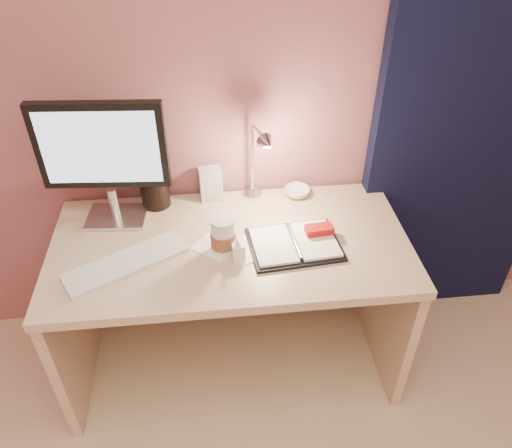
{
  "coord_description": "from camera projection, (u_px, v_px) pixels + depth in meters",
  "views": [
    {
      "loc": [
        -0.06,
        -0.11,
        1.99
      ],
      "look_at": [
        0.1,
        1.33,
        0.85
      ],
      "focal_mm": 35.0,
      "sensor_mm": 36.0,
      "label": 1
    }
  ],
  "objects": [
    {
      "name": "desk_lamp",
      "position": [
        248.0,
        161.0,
        1.99
      ],
      "size": [
        0.13,
        0.23,
        0.37
      ],
      "rotation": [
        0.0,
        0.0,
        0.28
      ],
      "color": "silver",
      "rests_on": "desk"
    },
    {
      "name": "product_box",
      "position": [
        211.0,
        184.0,
        2.14
      ],
      "size": [
        0.1,
        0.08,
        0.14
      ],
      "primitive_type": "cube",
      "rotation": [
        0.0,
        0.0,
        0.09
      ],
      "color": "beige",
      "rests_on": "desk"
    },
    {
      "name": "paper_c",
      "position": [
        251.0,
        247.0,
        1.92
      ],
      "size": [
        0.21,
        0.21,
        0.0
      ],
      "primitive_type": "cube",
      "rotation": [
        0.0,
        0.0,
        0.39
      ],
      "color": "white",
      "rests_on": "desk"
    },
    {
      "name": "monitor",
      "position": [
        103.0,
        153.0,
        1.88
      ],
      "size": [
        0.49,
        0.19,
        0.52
      ],
      "rotation": [
        0.0,
        0.0,
        -0.08
      ],
      "color": "silver",
      "rests_on": "desk"
    },
    {
      "name": "coffee_cup",
      "position": [
        223.0,
        236.0,
        1.86
      ],
      "size": [
        0.1,
        0.1,
        0.15
      ],
      "color": "white",
      "rests_on": "desk"
    },
    {
      "name": "planner",
      "position": [
        297.0,
        242.0,
        1.93
      ],
      "size": [
        0.37,
        0.29,
        0.05
      ],
      "rotation": [
        0.0,
        0.0,
        0.09
      ],
      "color": "black",
      "rests_on": "desk"
    },
    {
      "name": "bowl",
      "position": [
        297.0,
        192.0,
        2.19
      ],
      "size": [
        0.15,
        0.15,
        0.04
      ],
      "primitive_type": "imported",
      "rotation": [
        0.0,
        0.0,
        0.37
      ],
      "color": "silver",
      "rests_on": "desk"
    },
    {
      "name": "paper_b",
      "position": [
        216.0,
        245.0,
        1.93
      ],
      "size": [
        0.2,
        0.2,
        0.0
      ],
      "primitive_type": "cube",
      "rotation": [
        0.0,
        0.0,
        -0.69
      ],
      "color": "white",
      "rests_on": "desk"
    },
    {
      "name": "desk",
      "position": [
        231.0,
        271.0,
        2.15
      ],
      "size": [
        1.4,
        0.7,
        0.73
      ],
      "color": "tan",
      "rests_on": "ground"
    },
    {
      "name": "dark_jar",
      "position": [
        155.0,
        187.0,
        2.1
      ],
      "size": [
        0.12,
        0.12,
        0.17
      ],
      "primitive_type": "cylinder",
      "color": "black",
      "rests_on": "desk"
    },
    {
      "name": "paper_a",
      "position": [
        309.0,
        248.0,
        1.92
      ],
      "size": [
        0.18,
        0.18,
        0.0
      ],
      "primitive_type": "cube",
      "rotation": [
        0.0,
        0.0,
        0.29
      ],
      "color": "white",
      "rests_on": "desk"
    },
    {
      "name": "lotion_bottle",
      "position": [
        238.0,
        248.0,
        1.84
      ],
      "size": [
        0.05,
        0.05,
        0.1
      ],
      "primitive_type": "imported",
      "rotation": [
        0.0,
        0.0,
        0.13
      ],
      "color": "white",
      "rests_on": "desk"
    },
    {
      "name": "keyboard",
      "position": [
        126.0,
        263.0,
        1.84
      ],
      "size": [
        0.46,
        0.34,
        0.02
      ],
      "primitive_type": "cube",
      "rotation": [
        0.0,
        0.0,
        0.5
      ],
      "color": "white",
      "rests_on": "desk"
    },
    {
      "name": "room",
      "position": [
        456.0,
        100.0,
        2.02
      ],
      "size": [
        3.5,
        3.5,
        3.5
      ],
      "color": "#C6B28E",
      "rests_on": "ground"
    }
  ]
}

